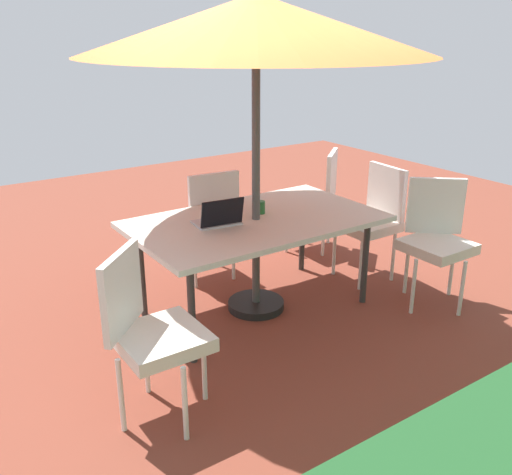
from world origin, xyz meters
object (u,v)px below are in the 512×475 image
object	(u,v)px
chair_south	(208,219)
chair_northwest	(436,236)
chair_northeast	(150,328)
chair_southwest	(316,195)
patio_umbrella	(256,27)
chair_west	(372,217)
dining_table	(256,225)
laptop	(219,219)
cup	(261,207)

from	to	relation	value
chair_south	chair_northwest	bearing A→B (deg)	138.58
chair_northeast	chair_southwest	bearing A→B (deg)	-12.59
patio_umbrella	chair_west	distance (m)	1.93
patio_umbrella	dining_table	bearing A→B (deg)	0.00
chair_south	laptop	bearing A→B (deg)	73.09
cup	chair_south	bearing A→B (deg)	-78.82
dining_table	chair_south	world-z (taller)	chair_south
dining_table	chair_south	distance (m)	0.71
chair_south	cup	size ratio (longest dim) A/B	10.07
chair_northwest	cup	distance (m)	1.39
chair_south	cup	world-z (taller)	chair_south
chair_southwest	laptop	distance (m)	1.69
laptop	dining_table	bearing A→B (deg)	-179.77
chair_northwest	chair_south	bearing A→B (deg)	172.65
patio_umbrella	chair_southwest	size ratio (longest dim) A/B	2.47
chair_northwest	chair_southwest	world-z (taller)	same
cup	patio_umbrella	bearing A→B (deg)	40.87
dining_table	patio_umbrella	size ratio (longest dim) A/B	0.76
chair_southwest	laptop	world-z (taller)	chair_southwest
dining_table	cup	bearing A→B (deg)	-139.13
dining_table	chair_southwest	distance (m)	1.43
patio_umbrella	chair_northwest	distance (m)	2.08
chair_northwest	dining_table	bearing A→B (deg)	-168.40
chair_southwest	chair_northeast	distance (m)	2.84
chair_west	chair_northwest	bearing A→B (deg)	10.46
chair_northwest	chair_northeast	size ratio (longest dim) A/B	1.00
chair_northeast	chair_west	world-z (taller)	same
dining_table	chair_west	distance (m)	1.18
dining_table	cup	size ratio (longest dim) A/B	18.94
dining_table	chair_northeast	distance (m)	1.42
chair_south	cup	distance (m)	0.67
patio_umbrella	chair_south	xyz separation A→B (m)	(0.02, -0.70, -1.53)
patio_umbrella	chair_west	xyz separation A→B (m)	(-1.17, 0.05, -1.53)
chair_northeast	chair_northwest	bearing A→B (deg)	-42.68
chair_south	chair_west	distance (m)	1.40
chair_southwest	chair_west	bearing A→B (deg)	46.71
patio_umbrella	laptop	world-z (taller)	patio_umbrella
dining_table	chair_southwest	world-z (taller)	chair_southwest
patio_umbrella	laptop	size ratio (longest dim) A/B	6.97
chair_southwest	chair_west	world-z (taller)	same
chair_northeast	laptop	distance (m)	1.22
chair_southwest	cup	distance (m)	1.31
patio_umbrella	chair_northwest	bearing A→B (deg)	151.31
chair_southwest	chair_northwest	bearing A→B (deg)	50.77
chair_south	laptop	xyz separation A→B (m)	(0.28, 0.67, 0.24)
chair_southwest	chair_south	bearing A→B (deg)	-38.47
patio_umbrella	cup	bearing A→B (deg)	-139.13
patio_umbrella	chair_southwest	world-z (taller)	patio_umbrella
chair_northwest	chair_southwest	bearing A→B (deg)	131.52
chair_southwest	chair_northeast	xyz separation A→B (m)	(2.42, 1.49, 0.00)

